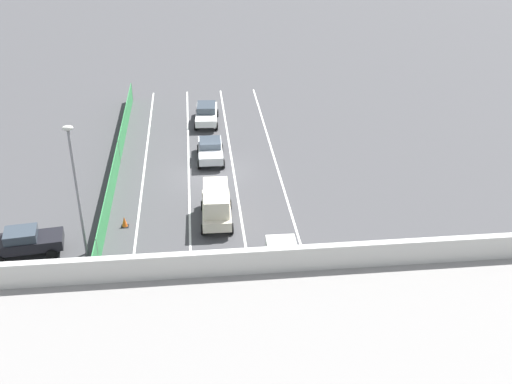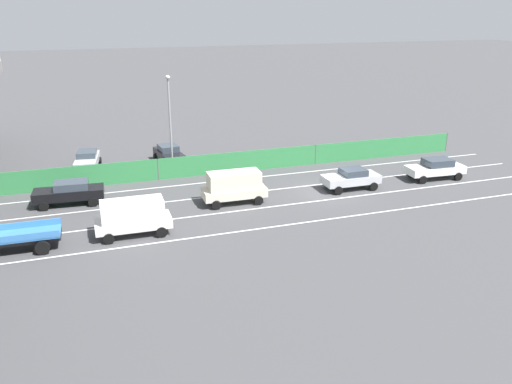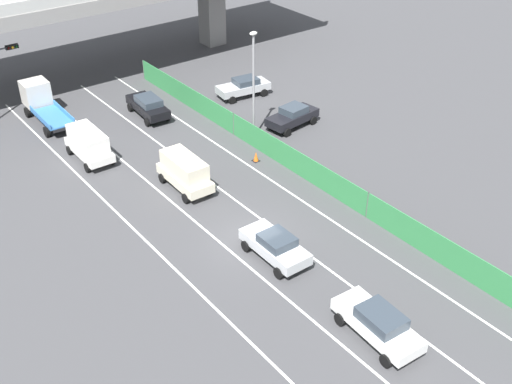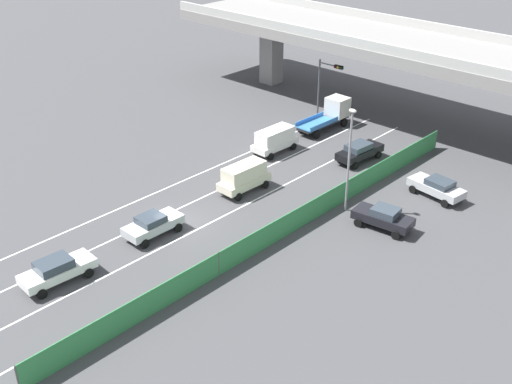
{
  "view_description": "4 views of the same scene",
  "coord_description": "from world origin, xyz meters",
  "px_view_note": "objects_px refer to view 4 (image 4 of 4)",
  "views": [
    {
      "loc": [
        0.97,
        41.13,
        20.39
      ],
      "look_at": [
        -2.71,
        5.73,
        1.25
      ],
      "focal_mm": 43.86,
      "sensor_mm": 36.0,
      "label": 1
    },
    {
      "loc": [
        -32.83,
        16.57,
        12.96
      ],
      "look_at": [
        -1.81,
        6.01,
        1.27
      ],
      "focal_mm": 36.52,
      "sensor_mm": 36.0,
      "label": 2
    },
    {
      "loc": [
        -17.62,
        -23.44,
        21.77
      ],
      "look_at": [
        2.24,
        2.58,
        1.04
      ],
      "focal_mm": 44.74,
      "sensor_mm": 36.0,
      "label": 3
    },
    {
      "loc": [
        31.1,
        -24.89,
        23.43
      ],
      "look_at": [
        2.61,
        5.52,
        1.41
      ],
      "focal_mm": 44.56,
      "sensor_mm": 36.0,
      "label": 4
    }
  ],
  "objects_px": {
    "car_sedan_silver": "(153,224)",
    "flatbed_truck_blue": "(331,113)",
    "car_van_cream": "(244,176)",
    "parked_sedan_dark": "(383,217)",
    "traffic_cone": "(301,211)",
    "car_sedan_black": "(360,151)",
    "street_lamp": "(350,152)",
    "car_hatchback_white": "(57,270)",
    "car_van_white": "(275,139)",
    "traffic_light": "(326,78)",
    "parked_wagon_silver": "(437,187)"
  },
  "relations": [
    {
      "from": "car_hatchback_white",
      "to": "car_van_cream",
      "type": "distance_m",
      "value": 16.71
    },
    {
      "from": "traffic_cone",
      "to": "car_hatchback_white",
      "type": "bearing_deg",
      "value": -108.73
    },
    {
      "from": "parked_sedan_dark",
      "to": "traffic_cone",
      "type": "bearing_deg",
      "value": -154.82
    },
    {
      "from": "car_sedan_black",
      "to": "parked_wagon_silver",
      "type": "height_order",
      "value": "car_sedan_black"
    },
    {
      "from": "car_sedan_black",
      "to": "street_lamp",
      "type": "relative_size",
      "value": 0.6
    },
    {
      "from": "flatbed_truck_blue",
      "to": "street_lamp",
      "type": "relative_size",
      "value": 0.77
    },
    {
      "from": "car_van_white",
      "to": "flatbed_truck_blue",
      "type": "height_order",
      "value": "flatbed_truck_blue"
    },
    {
      "from": "parked_sedan_dark",
      "to": "street_lamp",
      "type": "bearing_deg",
      "value": 175.05
    },
    {
      "from": "car_van_white",
      "to": "traffic_light",
      "type": "xyz_separation_m",
      "value": [
        -2.25,
        10.2,
        2.74
      ]
    },
    {
      "from": "car_van_white",
      "to": "parked_wagon_silver",
      "type": "xyz_separation_m",
      "value": [
        14.84,
        2.19,
        -0.36
      ]
    },
    {
      "from": "car_hatchback_white",
      "to": "car_van_white",
      "type": "relative_size",
      "value": 1.05
    },
    {
      "from": "traffic_light",
      "to": "street_lamp",
      "type": "distance_m",
      "value": 19.63
    },
    {
      "from": "car_sedan_silver",
      "to": "traffic_light",
      "type": "xyz_separation_m",
      "value": [
        -5.49,
        26.61,
        3.1
      ]
    },
    {
      "from": "parked_wagon_silver",
      "to": "car_sedan_silver",
      "type": "bearing_deg",
      "value": -121.95
    },
    {
      "from": "car_van_white",
      "to": "flatbed_truck_blue",
      "type": "distance_m",
      "value": 8.37
    },
    {
      "from": "traffic_light",
      "to": "flatbed_truck_blue",
      "type": "bearing_deg",
      "value": -39.81
    },
    {
      "from": "parked_wagon_silver",
      "to": "traffic_cone",
      "type": "xyz_separation_m",
      "value": [
        -5.87,
        -9.37,
        -0.54
      ]
    },
    {
      "from": "car_hatchback_white",
      "to": "traffic_cone",
      "type": "distance_m",
      "value": 17.72
    },
    {
      "from": "car_sedan_silver",
      "to": "street_lamp",
      "type": "height_order",
      "value": "street_lamp"
    },
    {
      "from": "car_van_cream",
      "to": "traffic_cone",
      "type": "xyz_separation_m",
      "value": [
        5.75,
        0.06,
        -0.93
      ]
    },
    {
      "from": "flatbed_truck_blue",
      "to": "parked_wagon_silver",
      "type": "bearing_deg",
      "value": -22.53
    },
    {
      "from": "car_hatchback_white",
      "to": "car_van_white",
      "type": "bearing_deg",
      "value": 97.8
    },
    {
      "from": "traffic_cone",
      "to": "car_sedan_black",
      "type": "bearing_deg",
      "value": 102.32
    },
    {
      "from": "car_sedan_silver",
      "to": "flatbed_truck_blue",
      "type": "height_order",
      "value": "flatbed_truck_blue"
    },
    {
      "from": "parked_sedan_dark",
      "to": "traffic_light",
      "type": "xyz_separation_m",
      "value": [
        -16.65,
        14.82,
        3.08
      ]
    },
    {
      "from": "car_sedan_black",
      "to": "flatbed_truck_blue",
      "type": "distance_m",
      "value": 8.21
    },
    {
      "from": "traffic_light",
      "to": "street_lamp",
      "type": "xyz_separation_m",
      "value": [
        13.18,
        -14.52,
        0.82
      ]
    },
    {
      "from": "car_van_cream",
      "to": "flatbed_truck_blue",
      "type": "relative_size",
      "value": 0.72
    },
    {
      "from": "car_van_cream",
      "to": "traffic_light",
      "type": "bearing_deg",
      "value": 107.41
    },
    {
      "from": "traffic_light",
      "to": "traffic_cone",
      "type": "distance_m",
      "value": 21.0
    },
    {
      "from": "car_van_cream",
      "to": "parked_sedan_dark",
      "type": "relative_size",
      "value": 1.0
    },
    {
      "from": "car_sedan_black",
      "to": "parked_sedan_dark",
      "type": "xyz_separation_m",
      "value": [
        7.79,
        -8.23,
        -0.02
      ]
    },
    {
      "from": "street_lamp",
      "to": "traffic_cone",
      "type": "distance_m",
      "value": 5.65
    },
    {
      "from": "traffic_cone",
      "to": "car_van_cream",
      "type": "bearing_deg",
      "value": -179.35
    },
    {
      "from": "car_hatchback_white",
      "to": "street_lamp",
      "type": "relative_size",
      "value": 0.59
    },
    {
      "from": "car_van_white",
      "to": "traffic_light",
      "type": "relative_size",
      "value": 0.79
    },
    {
      "from": "flatbed_truck_blue",
      "to": "traffic_cone",
      "type": "bearing_deg",
      "value": -59.87
    },
    {
      "from": "car_van_white",
      "to": "traffic_light",
      "type": "height_order",
      "value": "traffic_light"
    },
    {
      "from": "parked_sedan_dark",
      "to": "traffic_light",
      "type": "distance_m",
      "value": 22.51
    },
    {
      "from": "car_van_cream",
      "to": "traffic_light",
      "type": "relative_size",
      "value": 0.78
    },
    {
      "from": "flatbed_truck_blue",
      "to": "parked_wagon_silver",
      "type": "height_order",
      "value": "flatbed_truck_blue"
    },
    {
      "from": "parked_sedan_dark",
      "to": "traffic_cone",
      "type": "xyz_separation_m",
      "value": [
        -5.43,
        -2.56,
        -0.56
      ]
    },
    {
      "from": "car_van_cream",
      "to": "traffic_light",
      "type": "height_order",
      "value": "traffic_light"
    },
    {
      "from": "parked_sedan_dark",
      "to": "car_hatchback_white",
      "type": "bearing_deg",
      "value": -119.92
    },
    {
      "from": "car_sedan_black",
      "to": "parked_sedan_dark",
      "type": "relative_size",
      "value": 1.08
    },
    {
      "from": "car_sedan_silver",
      "to": "car_van_cream",
      "type": "bearing_deg",
      "value": 90.16
    },
    {
      "from": "traffic_light",
      "to": "car_hatchback_white",
      "type": "bearing_deg",
      "value": -80.8
    },
    {
      "from": "car_sedan_silver",
      "to": "car_sedan_black",
      "type": "bearing_deg",
      "value": 80.45
    },
    {
      "from": "car_van_white",
      "to": "street_lamp",
      "type": "distance_m",
      "value": 12.29
    },
    {
      "from": "car_sedan_black",
      "to": "flatbed_truck_blue",
      "type": "height_order",
      "value": "flatbed_truck_blue"
    }
  ]
}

